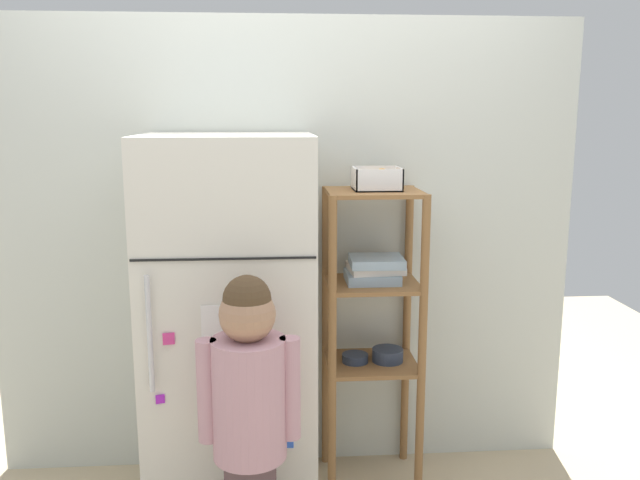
% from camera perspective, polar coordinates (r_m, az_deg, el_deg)
% --- Properties ---
extents(kitchen_wall_back, '(2.65, 0.03, 2.07)m').
position_cam_1_polar(kitchen_wall_back, '(3.04, -2.92, -0.86)').
color(kitchen_wall_back, silver).
rests_on(kitchen_wall_back, ground).
extents(refrigerator, '(0.69, 0.62, 1.57)m').
position_cam_1_polar(refrigerator, '(2.80, -7.68, -7.31)').
color(refrigerator, silver).
rests_on(refrigerator, ground).
extents(child_standing, '(0.36, 0.27, 1.12)m').
position_cam_1_polar(child_standing, '(2.39, -6.13, -13.34)').
color(child_standing, '#574245').
rests_on(child_standing, ground).
extents(pantry_shelf_unit, '(0.42, 0.36, 1.33)m').
position_cam_1_polar(pantry_shelf_unit, '(2.92, 4.60, -5.50)').
color(pantry_shelf_unit, olive).
rests_on(pantry_shelf_unit, ground).
extents(fruit_bin, '(0.20, 0.18, 0.09)m').
position_cam_1_polar(fruit_bin, '(2.83, 5.24, 5.15)').
color(fruit_bin, white).
rests_on(fruit_bin, pantry_shelf_unit).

